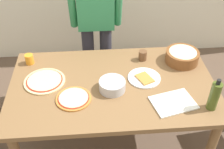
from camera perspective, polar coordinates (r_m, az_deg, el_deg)
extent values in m
plane|color=brown|center=(2.73, 0.09, -14.07)|extent=(8.00, 8.00, 0.00)
cube|color=brown|center=(2.19, 0.10, -2.25)|extent=(1.60, 0.96, 0.04)
cylinder|color=brown|center=(2.79, -15.50, -3.46)|extent=(0.07, 0.07, 0.72)
cylinder|color=brown|center=(2.86, 13.95, -1.94)|extent=(0.07, 0.07, 0.72)
cylinder|color=#2D2D38|center=(2.97, -4.70, 2.56)|extent=(0.12, 0.12, 0.85)
cylinder|color=#2D2D38|center=(2.98, -1.23, 2.73)|extent=(0.12, 0.12, 0.85)
cylinder|color=#338C59|center=(2.58, -8.25, 14.39)|extent=(0.07, 0.21, 0.55)
cylinder|color=#338C59|center=(2.59, 1.36, 14.83)|extent=(0.07, 0.21, 0.55)
cylinder|color=brown|center=(2.86, 21.90, -7.81)|extent=(0.04, 0.04, 0.45)
cylinder|color=beige|center=(2.25, -13.60, -1.32)|extent=(0.32, 0.32, 0.01)
cylinder|color=#B22D1E|center=(2.24, -13.64, -1.16)|extent=(0.28, 0.28, 0.00)
cylinder|color=beige|center=(2.24, -13.65, -1.08)|extent=(0.26, 0.26, 0.00)
cylinder|color=#C67A33|center=(2.06, -7.85, -4.90)|extent=(0.26, 0.26, 0.01)
cylinder|color=#B22D1E|center=(2.05, -7.87, -4.74)|extent=(0.23, 0.23, 0.00)
cylinder|color=beige|center=(2.05, -7.88, -4.66)|extent=(0.21, 0.21, 0.00)
cylinder|color=white|center=(2.23, 6.58, -0.69)|extent=(0.26, 0.26, 0.01)
cube|color=#CC8438|center=(2.21, 6.69, -0.78)|extent=(0.15, 0.17, 0.01)
cylinder|color=brown|center=(2.45, 14.11, 3.58)|extent=(0.28, 0.28, 0.10)
ellipsoid|color=beige|center=(2.43, 14.25, 4.35)|extent=(0.25, 0.25, 0.05)
cylinder|color=#B7B7BC|center=(2.10, 0.05, -2.24)|extent=(0.20, 0.20, 0.08)
cylinder|color=#47561E|center=(2.03, 20.15, -4.21)|extent=(0.07, 0.07, 0.22)
cylinder|color=black|center=(1.95, 20.96, -1.44)|extent=(0.03, 0.03, 0.04)
cylinder|color=orange|center=(2.46, -16.53, 3.03)|extent=(0.07, 0.07, 0.08)
cylinder|color=brown|center=(2.42, 6.28, 3.90)|extent=(0.07, 0.07, 0.08)
cube|color=white|center=(2.06, 12.41, -5.64)|extent=(0.34, 0.29, 0.01)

